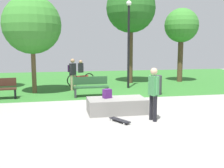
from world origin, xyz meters
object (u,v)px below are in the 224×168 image
at_px(concrete_ledge, 117,105).
at_px(lamp_post, 129,37).
at_px(backpack_on_ledge, 107,94).
at_px(trash_bin, 156,85).
at_px(skateboard_by_ledge, 120,120).
at_px(park_bench_far_left, 91,86).
at_px(skater_performing_trick, 154,90).
at_px(tree_young_birch, 32,25).
at_px(pedestrian_with_backpack, 72,71).
at_px(tree_tall_oak, 131,8).
at_px(cyclist_on_bicycle, 81,75).
at_px(tree_broad_elm, 181,26).

bearing_deg(concrete_ledge, lamp_post, 70.89).
height_order(backpack_on_ledge, trash_bin, trash_bin).
distance_m(skateboard_by_ledge, park_bench_far_left, 4.38).
bearing_deg(skater_performing_trick, trash_bin, 67.88).
bearing_deg(tree_young_birch, backpack_on_ledge, -57.60).
bearing_deg(skater_performing_trick, pedestrian_with_backpack, 108.92).
distance_m(skater_performing_trick, tree_tall_oak, 9.26).
bearing_deg(cyclist_on_bicycle, tree_tall_oak, 6.00).
distance_m(backpack_on_ledge, park_bench_far_left, 3.08).
xyz_separation_m(skater_performing_trick, tree_tall_oak, (1.55, 8.38, 3.61)).
distance_m(tree_broad_elm, tree_young_birch, 9.30).
xyz_separation_m(tree_tall_oak, tree_broad_elm, (3.33, -0.05, -1.04)).
xyz_separation_m(concrete_ledge, tree_young_birch, (-3.16, 4.60, 3.06)).
height_order(trash_bin, cyclist_on_bicycle, cyclist_on_bicycle).
bearing_deg(backpack_on_ledge, cyclist_on_bicycle, -110.43).
height_order(backpack_on_ledge, lamp_post, lamp_post).
xyz_separation_m(skateboard_by_ledge, trash_bin, (2.79, 4.20, 0.40)).
bearing_deg(tree_broad_elm, tree_young_birch, -164.25).
bearing_deg(trash_bin, skater_performing_trick, -112.12).
bearing_deg(lamp_post, concrete_ledge, -109.11).
distance_m(concrete_ledge, backpack_on_ledge, 0.53).
height_order(skater_performing_trick, pedestrian_with_backpack, skater_performing_trick).
distance_m(concrete_ledge, lamp_post, 6.09).
height_order(tree_broad_elm, pedestrian_with_backpack, tree_broad_elm).
height_order(tree_young_birch, lamp_post, tree_young_birch).
bearing_deg(lamp_post, skater_performing_trick, -97.95).
bearing_deg(tree_tall_oak, skater_performing_trick, -100.45).
bearing_deg(lamp_post, trash_bin, -69.19).
relative_size(skater_performing_trick, pedestrian_with_backpack, 1.00).
xyz_separation_m(tree_tall_oak, trash_bin, (0.18, -4.14, -4.12)).
distance_m(lamp_post, cyclist_on_bicycle, 3.70).
distance_m(tree_broad_elm, pedestrian_with_backpack, 7.75).
bearing_deg(cyclist_on_bicycle, concrete_ledge, -84.36).
xyz_separation_m(backpack_on_ledge, skater_performing_trick, (1.22, -1.32, 0.30)).
bearing_deg(park_bench_far_left, tree_young_birch, 151.71).
relative_size(skateboard_by_ledge, trash_bin, 0.86).
height_order(tree_broad_elm, trash_bin, tree_broad_elm).
bearing_deg(park_bench_far_left, skater_performing_trick, -71.94).
xyz_separation_m(backpack_on_ledge, park_bench_far_left, (-0.21, 3.07, -0.19)).
distance_m(tree_tall_oak, tree_young_birch, 6.31).
bearing_deg(skateboard_by_ledge, tree_young_birch, 117.52).
xyz_separation_m(skateboard_by_ledge, park_bench_far_left, (-0.36, 4.35, 0.42)).
xyz_separation_m(skateboard_by_ledge, tree_tall_oak, (2.61, 8.35, 4.52)).
bearing_deg(tree_tall_oak, pedestrian_with_backpack, -150.81).
xyz_separation_m(skateboard_by_ledge, tree_broad_elm, (5.94, 8.29, 3.48)).
xyz_separation_m(backpack_on_ledge, skateboard_by_ledge, (0.16, -1.28, -0.61)).
distance_m(tree_tall_oak, lamp_post, 2.72).
bearing_deg(tree_broad_elm, park_bench_far_left, -147.96).
xyz_separation_m(concrete_ledge, tree_broad_elm, (5.79, 7.13, 3.29)).
height_order(concrete_ledge, tree_young_birch, tree_young_birch).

